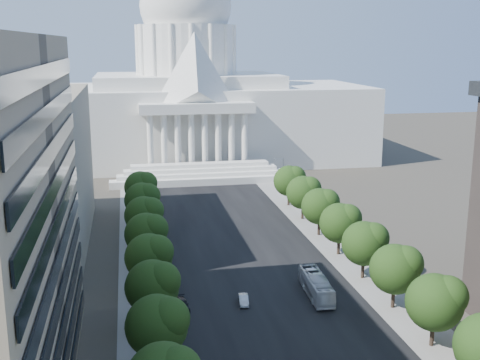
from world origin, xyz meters
TOP-DOWN VIEW (x-y plane):
  - road_asphalt at (0.00, 90.00)m, footprint 30.00×260.00m
  - sidewalk_left at (-19.00, 90.00)m, footprint 8.00×260.00m
  - sidewalk_right at (19.00, 90.00)m, footprint 8.00×260.00m
  - capitol at (0.00, 184.89)m, footprint 120.00×56.00m
  - tree_l_d at (-17.66, 47.81)m, footprint 7.79×7.60m
  - tree_l_e at (-17.66, 59.81)m, footprint 7.79×7.60m
  - tree_l_f at (-17.66, 71.81)m, footprint 7.79×7.60m
  - tree_l_g at (-17.66, 83.81)m, footprint 7.79×7.60m
  - tree_l_h at (-17.66, 95.81)m, footprint 7.79×7.60m
  - tree_l_i at (-17.66, 107.81)m, footprint 7.79×7.60m
  - tree_l_j at (-17.66, 119.81)m, footprint 7.79×7.60m
  - tree_r_d at (18.34, 47.81)m, footprint 7.79×7.60m
  - tree_r_e at (18.34, 59.81)m, footprint 7.79×7.60m
  - tree_r_f at (18.34, 71.81)m, footprint 7.79×7.60m
  - tree_r_g at (18.34, 83.81)m, footprint 7.79×7.60m
  - tree_r_h at (18.34, 95.81)m, footprint 7.79×7.60m
  - tree_r_i at (18.34, 107.81)m, footprint 7.79×7.60m
  - tree_r_j at (18.34, 119.81)m, footprint 7.79×7.60m
  - streetlight_c at (19.90, 60.00)m, footprint 2.61×0.44m
  - streetlight_d at (19.90, 85.00)m, footprint 2.61×0.44m
  - streetlight_e at (19.90, 110.00)m, footprint 2.61×0.44m
  - streetlight_f at (19.90, 135.00)m, footprint 2.61×0.44m
  - car_silver at (-3.99, 65.40)m, footprint 1.81×4.12m
  - car_dark_b at (-13.50, 65.33)m, footprint 2.31×4.90m
  - city_bus at (7.88, 66.27)m, footprint 3.58×12.55m

SIDE VIEW (x-z plane):
  - road_asphalt at x=0.00m, z-range -0.01..0.01m
  - sidewalk_left at x=-19.00m, z-range -0.01..0.01m
  - sidewalk_right at x=19.00m, z-range -0.01..0.01m
  - car_silver at x=-3.99m, z-range 0.00..1.32m
  - car_dark_b at x=-13.50m, z-range 0.00..1.38m
  - city_bus at x=7.88m, z-range 0.00..3.46m
  - streetlight_c at x=19.90m, z-range 1.32..10.32m
  - streetlight_d at x=19.90m, z-range 1.32..10.32m
  - streetlight_e at x=19.90m, z-range 1.32..10.32m
  - streetlight_f at x=19.90m, z-range 1.32..10.32m
  - tree_l_d at x=-17.66m, z-range 1.47..11.44m
  - tree_l_e at x=-17.66m, z-range 1.47..11.44m
  - tree_l_f at x=-17.66m, z-range 1.47..11.44m
  - tree_l_g at x=-17.66m, z-range 1.47..11.44m
  - tree_l_h at x=-17.66m, z-range 1.47..11.44m
  - tree_l_i at x=-17.66m, z-range 1.47..11.44m
  - tree_l_j at x=-17.66m, z-range 1.47..11.44m
  - tree_r_d at x=18.34m, z-range 1.47..11.44m
  - tree_r_e at x=18.34m, z-range 1.47..11.44m
  - tree_r_f at x=18.34m, z-range 1.47..11.44m
  - tree_r_g at x=18.34m, z-range 1.47..11.44m
  - tree_r_h at x=18.34m, z-range 1.47..11.44m
  - tree_r_i at x=18.34m, z-range 1.47..11.44m
  - tree_r_j at x=18.34m, z-range 1.47..11.44m
  - capitol at x=0.00m, z-range -16.49..56.51m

